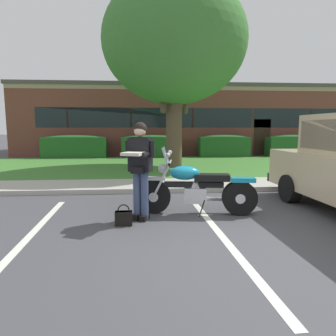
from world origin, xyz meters
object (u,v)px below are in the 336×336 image
Objects in this scene: motorcycle at (201,188)px; hedge_center_left at (151,146)px; shade_tree at (174,43)px; hedge_left at (75,146)px; handbag at (124,217)px; brick_building at (183,121)px; hedge_right at (294,145)px; rider_person at (140,163)px; hedge_center_right at (224,145)px.

motorcycle is 0.73× the size of hedge_center_left.
hedge_center_left is (-0.84, 4.19, -4.15)m from shade_tree.
shade_tree is at bearing -40.91° from hedge_left.
handbag is 0.02× the size of brick_building.
hedge_center_left is 1.01× the size of hedge_right.
rider_person is 0.52× the size of hedge_left.
hedge_center_left is (-0.72, 10.55, 0.16)m from motorcycle.
shade_tree is 6.68m from hedge_center_right.
rider_person reaches higher than motorcycle.
brick_building is at bearing 106.57° from hedge_center_right.
hedge_left and hedge_center_left have the same top height.
rider_person is 0.62× the size of hedge_center_right.
shade_tree reaches higher than motorcycle.
hedge_right is at bearing 0.00° from hedge_center_right.
rider_person is 16.43m from brick_building.
hedge_center_right is (4.38, 10.82, -0.36)m from rider_person.
motorcycle reaches higher than handbag.
brick_building reaches higher than rider_person.
brick_building is at bearing 39.92° from hedge_left.
motorcycle is 11.55m from hedge_left.
brick_building reaches higher than hedge_center_right.
motorcycle is 0.68× the size of hedge_left.
brick_building reaches higher than handbag.
shade_tree is 0.35× the size of brick_building.
hedge_center_left is at bearing 93.89° from motorcycle.
hedge_center_right is 0.90× the size of hedge_right.
rider_person is 11.40m from hedge_left.
rider_person is 0.95m from handbag.
hedge_center_left is at bearing 180.00° from hedge_center_right.
rider_person reaches higher than hedge_right.
rider_person is 11.68m from hedge_center_right.
hedge_center_right is (4.66, 11.11, 0.51)m from handbag.
handbag is at bearing -158.07° from motorcycle.
hedge_center_right and hedge_right have the same top height.
hedge_right is (8.64, 11.11, 0.51)m from handbag.
hedge_center_right is 0.13× the size of brick_building.
rider_person is 0.56× the size of hedge_right.
brick_building is at bearing 79.43° from handbag.
rider_person is 0.56× the size of hedge_center_left.
rider_person is at bearing -92.11° from hedge_center_left.
shade_tree reaches higher than hedge_left.
rider_person is 13.68m from hedge_right.
hedge_right is (7.26, 10.55, 0.16)m from motorcycle.
hedge_center_right is 3.99m from hedge_right.
hedge_right is (7.97, 0.00, -0.00)m from hedge_center_left.
handbag is 0.05× the size of shade_tree.
hedge_right is (8.37, 10.82, -0.36)m from rider_person.
shade_tree reaches higher than hedge_right.
motorcycle is 11.04m from hedge_center_right.
hedge_left is (-3.31, 11.11, 0.51)m from handbag.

